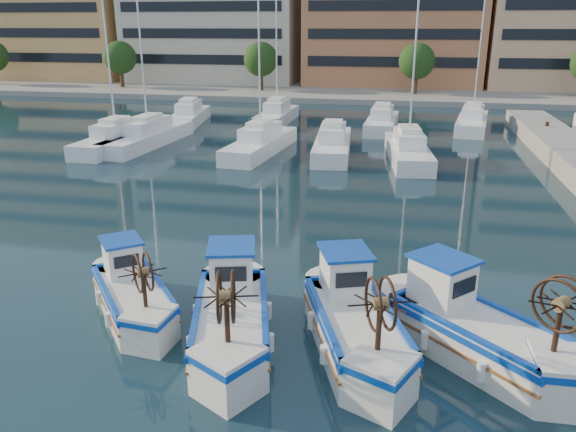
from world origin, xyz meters
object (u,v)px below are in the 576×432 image
Objects in this scene: fishing_boat_b at (232,313)px; fishing_boat_d at (474,328)px; fishing_boat_a at (132,291)px; fishing_boat_c at (354,320)px.

fishing_boat_d is (6.27, 0.48, 0.02)m from fishing_boat_b.
fishing_boat_b is at bearing -53.83° from fishing_boat_a.
fishing_boat_b reaches higher than fishing_boat_c.
fishing_boat_b is 1.00× the size of fishing_boat_c.
fishing_boat_b is 1.04× the size of fishing_boat_d.
fishing_boat_c is 3.04m from fishing_boat_d.
fishing_boat_a is at bearing 130.69° from fishing_boat_d.
fishing_boat_d is at bearing -16.41° from fishing_boat_c.
fishing_boat_a is 0.87× the size of fishing_boat_d.
fishing_boat_a is at bearing 155.26° from fishing_boat_c.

